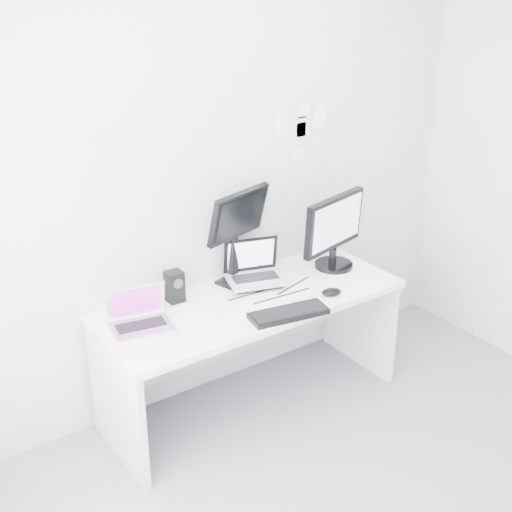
% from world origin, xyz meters
% --- Properties ---
extents(back_wall, '(3.60, 0.00, 3.60)m').
position_xyz_m(back_wall, '(0.00, 1.60, 1.35)').
color(back_wall, silver).
rests_on(back_wall, ground).
extents(desk, '(1.80, 0.70, 0.73)m').
position_xyz_m(desk, '(0.00, 1.25, 0.36)').
color(desk, white).
rests_on(desk, ground).
extents(macbook, '(0.35, 0.29, 0.24)m').
position_xyz_m(macbook, '(-0.68, 1.29, 0.85)').
color(macbook, silver).
rests_on(macbook, desk).
extents(speaker, '(0.10, 0.10, 0.18)m').
position_xyz_m(speaker, '(-0.37, 1.47, 0.82)').
color(speaker, black).
rests_on(speaker, desk).
extents(dell_laptop, '(0.39, 0.34, 0.28)m').
position_xyz_m(dell_laptop, '(0.12, 1.38, 0.87)').
color(dell_laptop, '#B7BABE').
rests_on(dell_laptop, desk).
extents(rear_monitor, '(0.47, 0.28, 0.60)m').
position_xyz_m(rear_monitor, '(0.06, 1.49, 1.03)').
color(rear_monitor, black).
rests_on(rear_monitor, desk).
extents(samsung_monitor, '(0.57, 0.36, 0.49)m').
position_xyz_m(samsung_monitor, '(0.68, 1.31, 0.97)').
color(samsung_monitor, black).
rests_on(samsung_monitor, desk).
extents(keyboard, '(0.46, 0.23, 0.03)m').
position_xyz_m(keyboard, '(0.05, 0.96, 0.74)').
color(keyboard, black).
rests_on(keyboard, desk).
extents(mouse, '(0.14, 0.11, 0.04)m').
position_xyz_m(mouse, '(0.41, 1.02, 0.75)').
color(mouse, black).
rests_on(mouse, desk).
extents(wall_note_0, '(0.10, 0.00, 0.14)m').
position_xyz_m(wall_note_0, '(0.45, 1.59, 1.62)').
color(wall_note_0, white).
rests_on(wall_note_0, back_wall).
extents(wall_note_1, '(0.09, 0.00, 0.13)m').
position_xyz_m(wall_note_1, '(0.60, 1.59, 1.58)').
color(wall_note_1, white).
rests_on(wall_note_1, back_wall).
extents(wall_note_2, '(0.10, 0.00, 0.14)m').
position_xyz_m(wall_note_2, '(0.75, 1.59, 1.63)').
color(wall_note_2, white).
rests_on(wall_note_2, back_wall).
extents(wall_note_3, '(0.11, 0.00, 0.08)m').
position_xyz_m(wall_note_3, '(0.58, 1.59, 1.42)').
color(wall_note_3, white).
rests_on(wall_note_3, back_wall).
extents(wall_note_4, '(0.10, 0.00, 0.09)m').
position_xyz_m(wall_note_4, '(0.62, 1.59, 1.57)').
color(wall_note_4, white).
rests_on(wall_note_4, back_wall).
extents(wall_note_5, '(0.09, 0.00, 0.10)m').
position_xyz_m(wall_note_5, '(0.62, 1.59, 1.69)').
color(wall_note_5, white).
rests_on(wall_note_5, back_wall).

